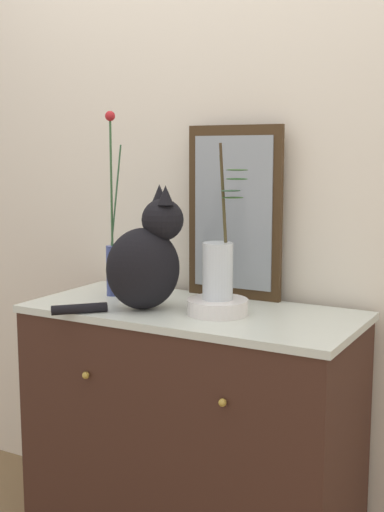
{
  "coord_description": "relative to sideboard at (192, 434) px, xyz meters",
  "views": [
    {
      "loc": [
        1.09,
        -1.95,
        1.42
      ],
      "look_at": [
        0.0,
        0.0,
        1.08
      ],
      "focal_mm": 47.54,
      "sensor_mm": 36.0,
      "label": 1
    }
  ],
  "objects": [
    {
      "name": "vase_slim_green",
      "position": [
        -0.36,
        0.05,
        0.62
      ],
      "size": [
        0.07,
        0.05,
        0.67
      ],
      "color": "#3A4784",
      "rests_on": "sideboard"
    },
    {
      "name": "wall_back",
      "position": [
        0.0,
        0.33,
        0.85
      ],
      "size": [
        4.4,
        0.08,
        2.6
      ],
      "primitive_type": "cube",
      "color": "beige",
      "rests_on": "ground_plane"
    },
    {
      "name": "bowl_porcelain",
      "position": [
        0.11,
        -0.03,
        0.47
      ],
      "size": [
        0.2,
        0.2,
        0.05
      ],
      "primitive_type": "cylinder",
      "color": "white",
      "rests_on": "sideboard"
    },
    {
      "name": "mirror_leaning",
      "position": [
        0.04,
        0.24,
        0.76
      ],
      "size": [
        0.36,
        0.03,
        0.62
      ],
      "color": "#3D2916",
      "rests_on": "sideboard"
    },
    {
      "name": "sideboard",
      "position": [
        0.0,
        0.0,
        0.0
      ],
      "size": [
        1.13,
        0.53,
        0.9
      ],
      "color": "#3C2218",
      "rests_on": "ground_plane"
    },
    {
      "name": "vase_glass_clear",
      "position": [
        0.11,
        -0.03,
        0.61
      ],
      "size": [
        0.16,
        0.1,
        0.5
      ],
      "color": "silver",
      "rests_on": "bowl_porcelain"
    },
    {
      "name": "cat_sitting",
      "position": [
        -0.13,
        -0.08,
        0.62
      ],
      "size": [
        0.37,
        0.39,
        0.42
      ],
      "color": "black",
      "rests_on": "sideboard"
    }
  ]
}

